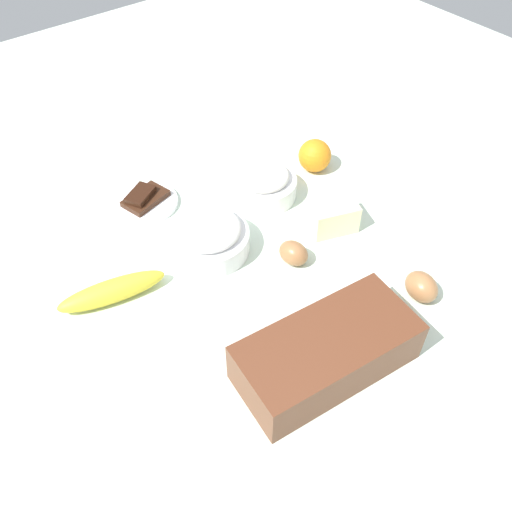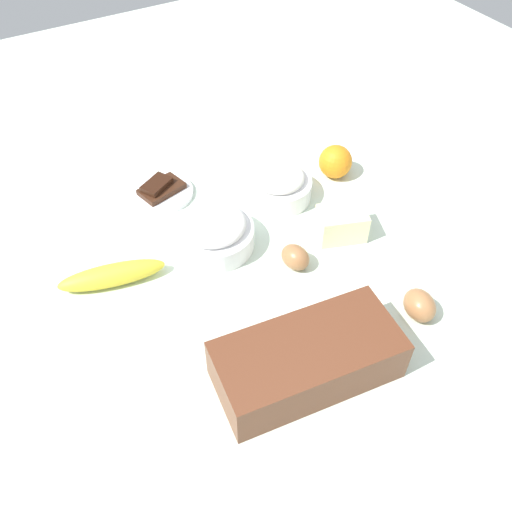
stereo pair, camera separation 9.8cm
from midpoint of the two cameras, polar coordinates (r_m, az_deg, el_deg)
ground_plane at (r=1.02m, az=2.76°, el=-2.08°), size 2.40×2.40×0.02m
loaf_pan at (r=0.85m, az=8.68°, el=-10.74°), size 0.29×0.16×0.08m
flour_bowl at (r=1.14m, az=4.77°, el=7.32°), size 0.14×0.14×0.07m
sugar_bowl at (r=1.03m, az=-1.76°, el=2.42°), size 0.15×0.15×0.08m
banana at (r=1.00m, az=-12.01°, el=-2.12°), size 0.20×0.09×0.04m
orange_fruit at (r=1.22m, az=10.56°, el=9.50°), size 0.07×0.07×0.07m
butter_block at (r=1.07m, az=11.52°, el=3.09°), size 0.11×0.09×0.06m
egg_near_butter at (r=1.01m, az=6.88°, el=-0.26°), size 0.06×0.07×0.04m
egg_beside_bowl at (r=0.98m, az=19.39°, el=-5.01°), size 0.06×0.07×0.05m
chocolate_plate at (r=1.17m, az=-7.41°, el=6.58°), size 0.13×0.13×0.03m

